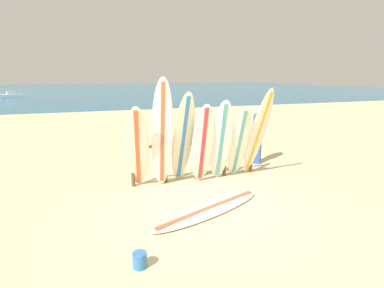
{
  "coord_description": "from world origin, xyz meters",
  "views": [
    {
      "loc": [
        -2.26,
        -5.32,
        2.59
      ],
      "look_at": [
        0.3,
        1.83,
        0.85
      ],
      "focal_mm": 28.02,
      "sensor_mm": 36.0,
      "label": 1
    }
  ],
  "objects_px": {
    "surfboard_lying_on_sand": "(209,209)",
    "beachgoer_standing": "(258,133)",
    "surfboard_leaning_right": "(239,143)",
    "sand_bucket": "(140,260)",
    "surfboard_leaning_far_right": "(258,133)",
    "small_boat_offshore": "(11,95)",
    "surfboard_leaning_far_left": "(137,149)",
    "surfboard_leaning_left": "(162,134)",
    "surfboard_leaning_center": "(203,144)",
    "surfboard_leaning_center_left": "(183,139)",
    "surfboard_leaning_center_right": "(221,141)",
    "surfboard_rack": "(196,153)"
  },
  "relations": [
    {
      "from": "surfboard_lying_on_sand",
      "to": "beachgoer_standing",
      "type": "xyz_separation_m",
      "value": [
        2.63,
        2.55,
        0.9
      ]
    },
    {
      "from": "surfboard_leaning_right",
      "to": "beachgoer_standing",
      "type": "height_order",
      "value": "surfboard_leaning_right"
    },
    {
      "from": "beachgoer_standing",
      "to": "sand_bucket",
      "type": "bearing_deg",
      "value": -137.62
    },
    {
      "from": "surfboard_leaning_far_right",
      "to": "small_boat_offshore",
      "type": "xyz_separation_m",
      "value": [
        -12.5,
        36.33,
        -0.91
      ]
    },
    {
      "from": "surfboard_leaning_far_left",
      "to": "surfboard_lying_on_sand",
      "type": "xyz_separation_m",
      "value": [
        1.1,
        -1.54,
        -0.96
      ]
    },
    {
      "from": "surfboard_leaning_right",
      "to": "surfboard_lying_on_sand",
      "type": "height_order",
      "value": "surfboard_leaning_right"
    },
    {
      "from": "surfboard_lying_on_sand",
      "to": "small_boat_offshore",
      "type": "height_order",
      "value": "small_boat_offshore"
    },
    {
      "from": "small_boat_offshore",
      "to": "sand_bucket",
      "type": "distance_m",
      "value": 40.09
    },
    {
      "from": "surfboard_leaning_left",
      "to": "surfboard_leaning_center",
      "type": "bearing_deg",
      "value": -3.49
    },
    {
      "from": "surfboard_leaning_center_left",
      "to": "surfboard_leaning_center",
      "type": "bearing_deg",
      "value": -18.19
    },
    {
      "from": "small_boat_offshore",
      "to": "surfboard_leaning_left",
      "type": "bearing_deg",
      "value": -74.53
    },
    {
      "from": "small_boat_offshore",
      "to": "surfboard_lying_on_sand",
      "type": "bearing_deg",
      "value": -74.35
    },
    {
      "from": "surfboard_leaning_center",
      "to": "surfboard_leaning_right",
      "type": "xyz_separation_m",
      "value": [
        0.98,
        0.03,
        -0.04
      ]
    },
    {
      "from": "surfboard_leaning_center_right",
      "to": "surfboard_lying_on_sand",
      "type": "relative_size",
      "value": 0.75
    },
    {
      "from": "surfboard_leaning_left",
      "to": "surfboard_lying_on_sand",
      "type": "xyz_separation_m",
      "value": [
        0.54,
        -1.49,
        -1.26
      ]
    },
    {
      "from": "surfboard_rack",
      "to": "surfboard_leaning_center_right",
      "type": "height_order",
      "value": "surfboard_leaning_center_right"
    },
    {
      "from": "surfboard_leaning_far_right",
      "to": "surfboard_leaning_center_left",
      "type": "bearing_deg",
      "value": 175.73
    },
    {
      "from": "surfboard_leaning_right",
      "to": "beachgoer_standing",
      "type": "distance_m",
      "value": 1.63
    },
    {
      "from": "surfboard_leaning_far_right",
      "to": "surfboard_leaning_right",
      "type": "bearing_deg",
      "value": 176.83
    },
    {
      "from": "beachgoer_standing",
      "to": "surfboard_leaning_center_right",
      "type": "bearing_deg",
      "value": -147.11
    },
    {
      "from": "surfboard_leaning_center_right",
      "to": "small_boat_offshore",
      "type": "relative_size",
      "value": 0.74
    },
    {
      "from": "surfboard_leaning_center_left",
      "to": "surfboard_leaning_far_right",
      "type": "xyz_separation_m",
      "value": [
        1.94,
        -0.14,
        0.03
      ]
    },
    {
      "from": "surfboard_leaning_center",
      "to": "surfboard_lying_on_sand",
      "type": "height_order",
      "value": "surfboard_leaning_center"
    },
    {
      "from": "small_boat_offshore",
      "to": "surfboard_leaning_center_left",
      "type": "bearing_deg",
      "value": -73.73
    },
    {
      "from": "surfboard_leaning_center",
      "to": "small_boat_offshore",
      "type": "relative_size",
      "value": 0.71
    },
    {
      "from": "surfboard_lying_on_sand",
      "to": "surfboard_leaning_center_right",
      "type": "bearing_deg",
      "value": 57.72
    },
    {
      "from": "surfboard_leaning_left",
      "to": "surfboard_leaning_right",
      "type": "xyz_separation_m",
      "value": [
        1.95,
        -0.03,
        -0.34
      ]
    },
    {
      "from": "surfboard_leaning_far_right",
      "to": "surfboard_lying_on_sand",
      "type": "distance_m",
      "value": 2.65
    },
    {
      "from": "surfboard_rack",
      "to": "surfboard_leaning_right",
      "type": "distance_m",
      "value": 1.11
    },
    {
      "from": "surfboard_leaning_left",
      "to": "surfboard_leaning_center_right",
      "type": "xyz_separation_m",
      "value": [
        1.44,
        -0.06,
        -0.26
      ]
    },
    {
      "from": "surfboard_leaning_center_right",
      "to": "surfboard_leaning_far_right",
      "type": "xyz_separation_m",
      "value": [
        1.01,
        0.0,
        0.13
      ]
    },
    {
      "from": "surfboard_leaning_far_left",
      "to": "surfboard_leaning_left",
      "type": "relative_size",
      "value": 0.77
    },
    {
      "from": "surfboard_leaning_center_right",
      "to": "surfboard_leaning_far_right",
      "type": "relative_size",
      "value": 0.89
    },
    {
      "from": "surfboard_rack",
      "to": "surfboard_leaning_center_left",
      "type": "xyz_separation_m",
      "value": [
        -0.43,
        -0.28,
        0.46
      ]
    },
    {
      "from": "surfboard_rack",
      "to": "surfboard_leaning_left",
      "type": "distance_m",
      "value": 1.19
    },
    {
      "from": "surfboard_leaning_center",
      "to": "surfboard_leaning_center_right",
      "type": "height_order",
      "value": "surfboard_leaning_center_right"
    },
    {
      "from": "surfboard_leaning_center",
      "to": "surfboard_leaning_far_right",
      "type": "height_order",
      "value": "surfboard_leaning_far_right"
    },
    {
      "from": "surfboard_rack",
      "to": "beachgoer_standing",
      "type": "bearing_deg",
      "value": 17.33
    },
    {
      "from": "surfboard_leaning_left",
      "to": "surfboard_leaning_center_right",
      "type": "relative_size",
      "value": 1.25
    },
    {
      "from": "surfboard_rack",
      "to": "small_boat_offshore",
      "type": "xyz_separation_m",
      "value": [
        -10.99,
        35.91,
        -0.42
      ]
    },
    {
      "from": "small_boat_offshore",
      "to": "surfboard_leaning_far_right",
      "type": "bearing_deg",
      "value": -71.02
    },
    {
      "from": "surfboard_lying_on_sand",
      "to": "sand_bucket",
      "type": "xyz_separation_m",
      "value": [
        -1.59,
        -1.3,
        0.07
      ]
    },
    {
      "from": "small_boat_offshore",
      "to": "surfboard_leaning_right",
      "type": "bearing_deg",
      "value": -71.72
    },
    {
      "from": "surfboard_leaning_left",
      "to": "beachgoer_standing",
      "type": "bearing_deg",
      "value": 18.41
    },
    {
      "from": "surfboard_leaning_left",
      "to": "sand_bucket",
      "type": "height_order",
      "value": "surfboard_leaning_left"
    },
    {
      "from": "small_boat_offshore",
      "to": "beachgoer_standing",
      "type": "bearing_deg",
      "value": -69.44
    },
    {
      "from": "beachgoer_standing",
      "to": "sand_bucket",
      "type": "distance_m",
      "value": 5.77
    },
    {
      "from": "surfboard_leaning_left",
      "to": "surfboard_leaning_center_right",
      "type": "distance_m",
      "value": 1.47
    },
    {
      "from": "surfboard_lying_on_sand",
      "to": "surfboard_leaning_far_left",
      "type": "bearing_deg",
      "value": 125.62
    },
    {
      "from": "surfboard_leaning_far_left",
      "to": "beachgoer_standing",
      "type": "distance_m",
      "value": 3.87
    }
  ]
}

